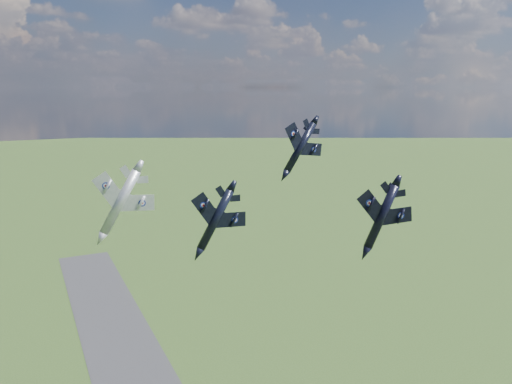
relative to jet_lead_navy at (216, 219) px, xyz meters
name	(u,v)px	position (x,y,z in m)	size (l,w,h in m)	color
jet_lead_navy	(216,219)	(0.00, 0.00, 0.00)	(10.02, 13.97, 2.89)	black
jet_right_navy	(382,216)	(18.85, -16.12, 2.15)	(9.43, 13.15, 2.72)	black
jet_high_navy	(300,147)	(25.58, 18.09, 7.93)	(11.23, 15.66, 3.24)	black
jet_left_silver	(120,202)	(-13.36, 5.16, 3.04)	(10.60, 14.78, 3.06)	#A3A7AD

